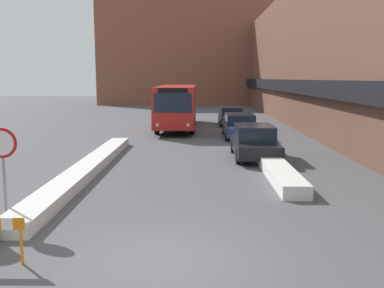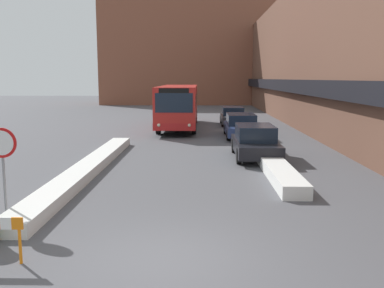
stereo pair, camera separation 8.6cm
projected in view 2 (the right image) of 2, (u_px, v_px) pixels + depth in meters
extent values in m
plane|color=#515156|center=(164.00, 261.00, 8.52)|extent=(160.00, 160.00, 0.00)
cube|color=brown|center=(328.00, 55.00, 31.23)|extent=(5.00, 60.00, 10.52)
cube|color=black|center=(289.00, 86.00, 31.62)|extent=(0.50, 60.00, 0.90)
cube|color=brown|center=(196.00, 54.00, 60.08)|extent=(26.00, 8.00, 14.01)
cube|color=silver|center=(88.00, 168.00, 16.45)|extent=(0.90, 13.93, 0.38)
cube|color=silver|center=(269.00, 159.00, 17.95)|extent=(0.90, 10.86, 0.44)
cube|color=red|center=(179.00, 104.00, 30.95)|extent=(2.56, 11.13, 2.58)
cube|color=red|center=(179.00, 118.00, 31.11)|extent=(2.58, 11.15, 0.45)
cube|color=#192333|center=(179.00, 99.00, 30.89)|extent=(2.58, 10.24, 0.71)
cube|color=#192333|center=(174.00, 103.00, 25.38)|extent=(2.25, 0.03, 1.16)
cube|color=black|center=(174.00, 91.00, 25.27)|extent=(1.79, 0.03, 0.28)
sphere|color=#F2EAC6|center=(159.00, 125.00, 25.59)|extent=(0.20, 0.20, 0.20)
sphere|color=#F2EAC6|center=(189.00, 125.00, 25.55)|extent=(0.20, 0.20, 0.20)
cylinder|color=black|center=(158.00, 126.00, 27.75)|extent=(0.28, 1.10, 1.10)
cylinder|color=black|center=(194.00, 126.00, 27.70)|extent=(0.28, 1.10, 1.10)
cylinder|color=black|center=(167.00, 116.00, 34.56)|extent=(0.28, 1.10, 1.10)
cylinder|color=black|center=(195.00, 116.00, 34.51)|extent=(0.28, 1.10, 1.10)
cube|color=black|center=(255.00, 146.00, 19.41)|extent=(1.86, 4.53, 0.55)
cube|color=#192333|center=(255.00, 132.00, 19.43)|extent=(1.64, 2.49, 0.67)
cylinder|color=black|center=(279.00, 156.00, 18.04)|extent=(0.20, 0.67, 0.67)
cylinder|color=black|center=(239.00, 156.00, 18.07)|extent=(0.20, 0.67, 0.67)
cylinder|color=black|center=(269.00, 146.00, 20.81)|extent=(0.20, 0.67, 0.67)
cylinder|color=black|center=(234.00, 146.00, 20.85)|extent=(0.20, 0.67, 0.67)
cube|color=navy|center=(241.00, 129.00, 26.31)|extent=(1.90, 4.87, 0.54)
cube|color=#192333|center=(241.00, 119.00, 26.34)|extent=(1.67, 2.68, 0.64)
cylinder|color=black|center=(258.00, 135.00, 24.83)|extent=(0.20, 0.62, 0.62)
cylinder|color=black|center=(228.00, 135.00, 24.87)|extent=(0.20, 0.62, 0.62)
cylinder|color=black|center=(252.00, 129.00, 27.81)|extent=(0.20, 0.62, 0.62)
cylinder|color=black|center=(225.00, 129.00, 27.85)|extent=(0.20, 0.62, 0.62)
cube|color=#38383D|center=(233.00, 118.00, 33.23)|extent=(1.80, 4.35, 0.52)
cube|color=#192333|center=(233.00, 111.00, 33.25)|extent=(1.59, 2.39, 0.63)
cylinder|color=black|center=(245.00, 123.00, 31.91)|extent=(0.20, 0.63, 0.63)
cylinder|color=black|center=(223.00, 123.00, 31.95)|extent=(0.20, 0.63, 0.63)
cylinder|color=black|center=(242.00, 119.00, 34.58)|extent=(0.20, 0.63, 0.63)
cylinder|color=black|center=(221.00, 119.00, 34.61)|extent=(0.20, 0.63, 0.63)
cylinder|color=gray|center=(4.00, 175.00, 10.76)|extent=(0.07, 0.07, 2.39)
cylinder|color=red|center=(1.00, 143.00, 10.62)|extent=(0.76, 0.03, 0.76)
cylinder|color=white|center=(1.00, 143.00, 10.60)|extent=(0.62, 0.01, 0.62)
cylinder|color=orange|center=(20.00, 246.00, 8.34)|extent=(0.06, 0.06, 0.70)
cube|color=white|center=(6.00, 223.00, 8.27)|extent=(0.22, 0.04, 0.24)
cube|color=orange|center=(17.00, 223.00, 8.27)|extent=(0.22, 0.04, 0.24)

